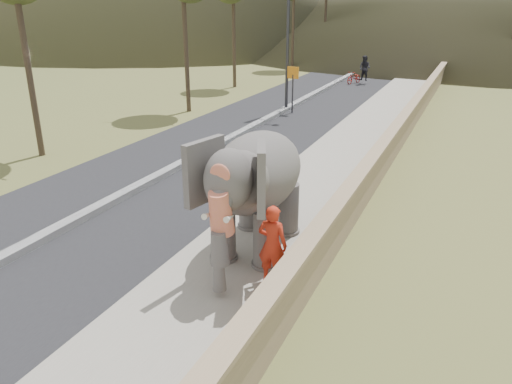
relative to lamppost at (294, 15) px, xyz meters
The scene contains 10 objects.
ground 18.74m from the lamppost, 74.98° to the right, with size 160.00×160.00×0.00m, color olive.
road 8.92m from the lamppost, 92.37° to the right, with size 7.00×120.00×0.03m, color black.
median 8.87m from the lamppost, 92.37° to the right, with size 0.35×120.00×0.22m, color black.
walkway 10.04m from the lamppost, 57.89° to the right, with size 3.00×120.00×0.15m, color #9E9687.
parapet 10.71m from the lamppost, 49.69° to the right, with size 0.30×120.00×1.10m, color tan.
lamppost is the anchor object (origin of this frame).
signboard 3.27m from the lamppost, 66.86° to the right, with size 0.60×0.08×2.40m.
elephant_and_man 16.32m from the lamppost, 72.86° to the right, with size 2.42×4.10×2.85m.
motorcyclist 11.50m from the lamppost, 83.66° to the left, with size 1.73×1.73×1.98m.
trees 13.26m from the lamppost, 63.21° to the left, with size 48.78×42.02×9.28m.
Camera 1 is at (4.25, -7.46, 5.57)m, focal length 35.00 mm.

